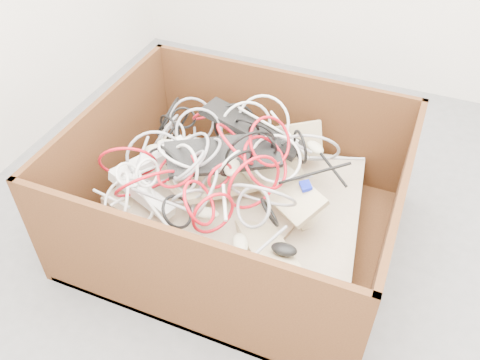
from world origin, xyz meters
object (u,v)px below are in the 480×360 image
at_px(cardboard_box, 234,211).
at_px(power_strip_right, 142,193).
at_px(power_strip_left, 149,160).
at_px(vga_plug, 306,186).

relative_size(cardboard_box, power_strip_right, 4.08).
distance_m(power_strip_left, power_strip_right, 0.15).
height_order(power_strip_left, power_strip_right, power_strip_left).
height_order(cardboard_box, power_strip_left, cardboard_box).
height_order(power_strip_left, vga_plug, power_strip_left).
bearing_deg(power_strip_left, vga_plug, -35.13).
height_order(power_strip_right, vga_plug, power_strip_right).
relative_size(cardboard_box, vga_plug, 27.61).
bearing_deg(vga_plug, power_strip_right, -103.40).
distance_m(cardboard_box, vga_plug, 0.35).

